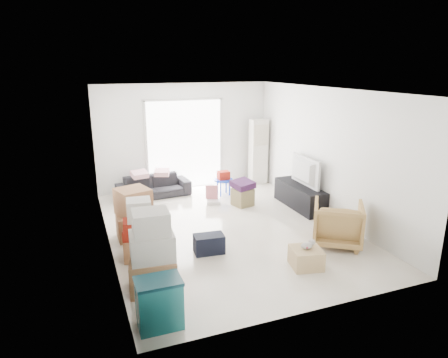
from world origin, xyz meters
TOP-DOWN VIEW (x-y plane):
  - room_shell at (0.00, 0.00)m, footprint 4.98×6.48m
  - sliding_door at (0.00, 2.98)m, footprint 2.10×0.04m
  - ac_tower at (1.95, 2.65)m, footprint 0.45×0.30m
  - tv_console at (2.00, 0.55)m, footprint 0.47×1.57m
  - television at (2.00, 0.55)m, footprint 0.66×1.13m
  - sofa at (-0.96, 2.50)m, footprint 1.79×0.66m
  - pillow_left at (-1.28, 2.48)m, footprint 0.45×0.39m
  - pillow_right at (-0.74, 2.48)m, footprint 0.40×0.36m
  - armchair at (1.60, -1.39)m, footprint 1.14×1.13m
  - storage_bins at (-1.90, -2.59)m, footprint 0.56×0.40m
  - box_stack_a at (-1.80, -1.73)m, footprint 0.75×0.66m
  - box_stack_b at (-1.80, -0.66)m, footprint 0.63×0.63m
  - box_stack_c at (-1.77, 0.20)m, footprint 0.68×0.68m
  - loose_box at (-1.49, -0.13)m, footprint 0.49×0.49m
  - duffel_bag at (-0.68, -0.90)m, footprint 0.54×0.35m
  - ottoman at (0.83, 1.11)m, footprint 0.49×0.49m
  - blanket at (0.83, 1.11)m, footprint 0.53×0.53m
  - kids_table at (0.70, 2.01)m, footprint 0.47×0.47m
  - toy_walker at (0.24, 1.51)m, footprint 0.38×0.36m
  - wood_crate at (0.62, -1.93)m, footprint 0.56×0.56m
  - plush_bunny at (0.65, -1.92)m, footprint 0.27×0.16m

SIDE VIEW (x-z plane):
  - toy_walker at x=0.24m, z-range -0.09..0.32m
  - wood_crate at x=0.62m, z-range 0.00..0.31m
  - loose_box at x=-1.49m, z-range 0.00..0.32m
  - duffel_bag at x=-0.68m, z-range 0.00..0.33m
  - ottoman at x=0.83m, z-range 0.00..0.40m
  - tv_console at x=2.00m, z-range 0.00..0.52m
  - storage_bins at x=-1.90m, z-range 0.00..0.65m
  - sofa at x=-0.96m, z-range 0.00..0.69m
  - plush_bunny at x=0.65m, z-range 0.31..0.44m
  - kids_table at x=0.70m, z-range 0.12..0.73m
  - armchair at x=1.60m, z-range 0.00..0.87m
  - box_stack_b at x=-1.80m, z-range -0.07..0.96m
  - box_stack_c at x=-1.77m, z-range -0.01..0.94m
  - blanket at x=0.83m, z-range 0.40..0.54m
  - box_stack_a at x=-1.80m, z-range -0.06..1.15m
  - television at x=2.00m, z-range 0.52..0.67m
  - pillow_right at x=-0.74m, z-range 0.69..0.80m
  - pillow_left at x=-1.28m, z-range 0.69..0.81m
  - ac_tower at x=1.95m, z-range 0.00..1.75m
  - sliding_door at x=0.00m, z-range 0.08..2.41m
  - room_shell at x=0.00m, z-range -0.24..2.94m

